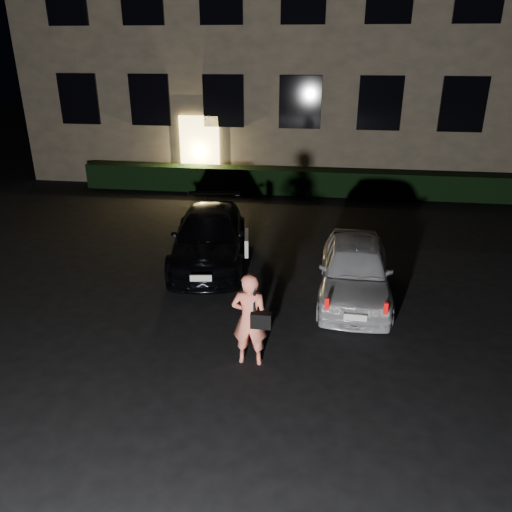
# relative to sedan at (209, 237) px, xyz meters

# --- Properties ---
(ground) EXTENTS (80.00, 80.00, 0.00)m
(ground) POSITION_rel_sedan_xyz_m (1.68, -4.37, -0.59)
(ground) COLOR black
(ground) RESTS_ON ground
(building) EXTENTS (20.00, 8.11, 12.00)m
(building) POSITION_rel_sedan_xyz_m (1.68, 10.62, 5.41)
(building) COLOR brown
(building) RESTS_ON ground
(hedge) EXTENTS (15.00, 0.70, 0.85)m
(hedge) POSITION_rel_sedan_xyz_m (1.68, 6.13, -0.17)
(hedge) COLOR black
(hedge) RESTS_ON ground
(sedan) EXTENTS (2.23, 4.28, 1.18)m
(sedan) POSITION_rel_sedan_xyz_m (0.00, 0.00, 0.00)
(sedan) COLOR black
(sedan) RESTS_ON ground
(hatch) EXTENTS (1.51, 3.53, 1.19)m
(hatch) POSITION_rel_sedan_xyz_m (3.32, -1.41, 0.00)
(hatch) COLOR silver
(hatch) RESTS_ON ground
(man) EXTENTS (0.65, 0.38, 1.58)m
(man) POSITION_rel_sedan_xyz_m (1.58, -4.01, 0.20)
(man) COLOR #FF7F63
(man) RESTS_ON ground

